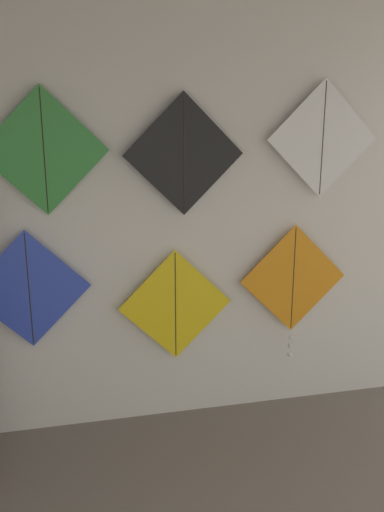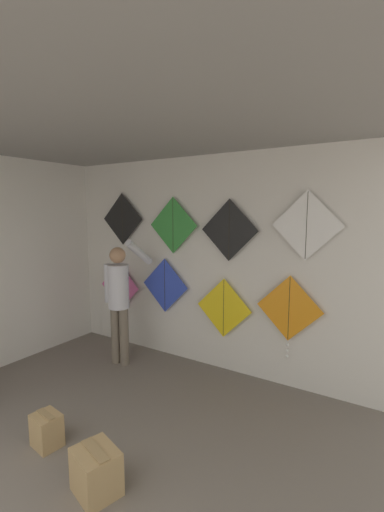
{
  "view_description": "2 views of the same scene",
  "coord_description": "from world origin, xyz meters",
  "px_view_note": "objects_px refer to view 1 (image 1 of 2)",
  "views": [
    {
      "loc": [
        -0.24,
        0.23,
        2.24
      ],
      "look_at": [
        0.5,
        3.52,
        1.26
      ],
      "focal_mm": 40.0,
      "sensor_mm": 36.0,
      "label": 1
    },
    {
      "loc": [
        2.36,
        -0.07,
        2.1
      ],
      "look_at": [
        0.1,
        3.52,
        1.53
      ],
      "focal_mm": 24.0,
      "sensor_mm": 36.0,
      "label": 2
    }
  ],
  "objects_px": {
    "kite_6": "(184,155)",
    "kite_7": "(323,139)",
    "kite_2": "(175,305)",
    "kite_5": "(44,151)",
    "kite_1": "(29,289)",
    "kite_3": "(293,282)"
  },
  "relations": [
    {
      "from": "kite_3",
      "to": "kite_6",
      "type": "relative_size",
      "value": 1.27
    },
    {
      "from": "kite_6",
      "to": "kite_7",
      "type": "relative_size",
      "value": 1.0
    },
    {
      "from": "kite_7",
      "to": "kite_6",
      "type": "bearing_deg",
      "value": 180.0
    },
    {
      "from": "kite_5",
      "to": "kite_7",
      "type": "xyz_separation_m",
      "value": [
        1.78,
        0.0,
        0.04
      ]
    },
    {
      "from": "kite_6",
      "to": "kite_3",
      "type": "bearing_deg",
      "value": -0.04
    },
    {
      "from": "kite_2",
      "to": "kite_5",
      "type": "xyz_separation_m",
      "value": [
        -0.79,
        0.0,
        1.04
      ]
    },
    {
      "from": "kite_3",
      "to": "kite_7",
      "type": "distance_m",
      "value": 1.0
    },
    {
      "from": "kite_2",
      "to": "kite_6",
      "type": "bearing_deg",
      "value": 0.0
    },
    {
      "from": "kite_5",
      "to": "kite_7",
      "type": "distance_m",
      "value": 1.78
    },
    {
      "from": "kite_5",
      "to": "kite_6",
      "type": "distance_m",
      "value": 0.85
    },
    {
      "from": "kite_1",
      "to": "kite_2",
      "type": "height_order",
      "value": "kite_1"
    },
    {
      "from": "kite_1",
      "to": "kite_7",
      "type": "bearing_deg",
      "value": 0.0
    },
    {
      "from": "kite_6",
      "to": "kite_7",
      "type": "bearing_deg",
      "value": 0.0
    },
    {
      "from": "kite_2",
      "to": "kite_5",
      "type": "distance_m",
      "value": 1.31
    },
    {
      "from": "kite_5",
      "to": "kite_6",
      "type": "relative_size",
      "value": 1.0
    },
    {
      "from": "kite_1",
      "to": "kite_7",
      "type": "distance_m",
      "value": 2.13
    },
    {
      "from": "kite_2",
      "to": "kite_1",
      "type": "bearing_deg",
      "value": 180.0
    },
    {
      "from": "kite_2",
      "to": "kite_3",
      "type": "height_order",
      "value": "kite_3"
    },
    {
      "from": "kite_2",
      "to": "kite_3",
      "type": "distance_m",
      "value": 0.85
    },
    {
      "from": "kite_3",
      "to": "kite_5",
      "type": "bearing_deg",
      "value": 179.98
    },
    {
      "from": "kite_6",
      "to": "kite_7",
      "type": "distance_m",
      "value": 0.94
    },
    {
      "from": "kite_2",
      "to": "kite_3",
      "type": "xyz_separation_m",
      "value": [
        0.84,
        -0.0,
        0.1
      ]
    }
  ]
}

